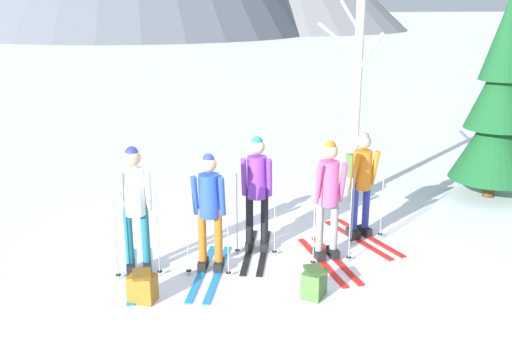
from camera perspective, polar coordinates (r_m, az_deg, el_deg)
ground_plane at (r=8.38m, az=0.08°, el=-7.80°), size 400.00×400.00×0.00m
skier_in_white at (r=7.78m, az=-11.80°, el=-2.52°), size 0.61×1.70×1.75m
skier_in_blue at (r=7.72m, az=-4.57°, el=-2.72°), size 0.84×1.74×1.65m
skier_in_purple at (r=8.32m, az=0.11°, el=-0.80°), size 0.77×1.61×1.72m
skier_in_pink at (r=8.08m, az=7.14°, el=-1.63°), size 0.61×1.67×1.73m
skier_in_orange at (r=8.95m, az=10.31°, el=-0.04°), size 0.72×1.70×1.67m
pine_tree_near at (r=11.40m, az=22.76°, el=6.48°), size 1.53×1.53×3.69m
birch_tree_tall at (r=10.51m, az=9.83°, el=8.59°), size 0.90×1.33×3.89m
backpack_on_snow_front at (r=7.33m, az=5.73°, el=-10.10°), size 0.39×0.40×0.38m
backpack_on_snow_beside at (r=7.32m, az=-11.10°, el=-10.39°), size 0.39×0.36×0.38m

